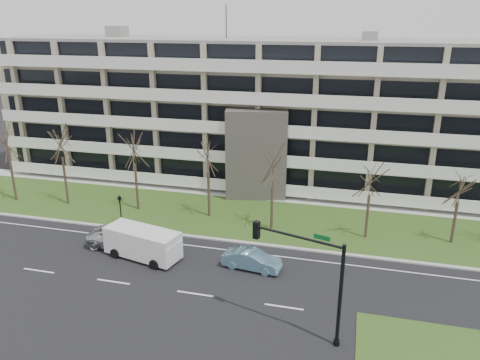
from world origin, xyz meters
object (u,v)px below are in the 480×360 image
(pedestrian_signal, at_px, (120,206))
(silver_pickup, at_px, (124,237))
(white_van, at_px, (143,241))
(blue_sedan, at_px, (252,260))
(traffic_signal, at_px, (310,270))

(pedestrian_signal, bearing_deg, silver_pickup, -45.25)
(silver_pickup, height_order, white_van, white_van)
(blue_sedan, xyz_separation_m, white_van, (-8.37, -0.43, 0.66))
(blue_sedan, bearing_deg, pedestrian_signal, 76.59)
(silver_pickup, xyz_separation_m, traffic_signal, (15.51, -7.44, 3.41))
(pedestrian_signal, bearing_deg, blue_sedan, -5.85)
(blue_sedan, bearing_deg, silver_pickup, 91.68)
(white_van, relative_size, pedestrian_signal, 2.30)
(white_van, bearing_deg, blue_sedan, 15.89)
(traffic_signal, bearing_deg, white_van, 171.52)
(traffic_signal, relative_size, pedestrian_signal, 2.39)
(silver_pickup, height_order, blue_sedan, silver_pickup)
(white_van, height_order, traffic_signal, traffic_signal)
(traffic_signal, bearing_deg, silver_pickup, 170.86)
(silver_pickup, bearing_deg, blue_sedan, -97.97)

